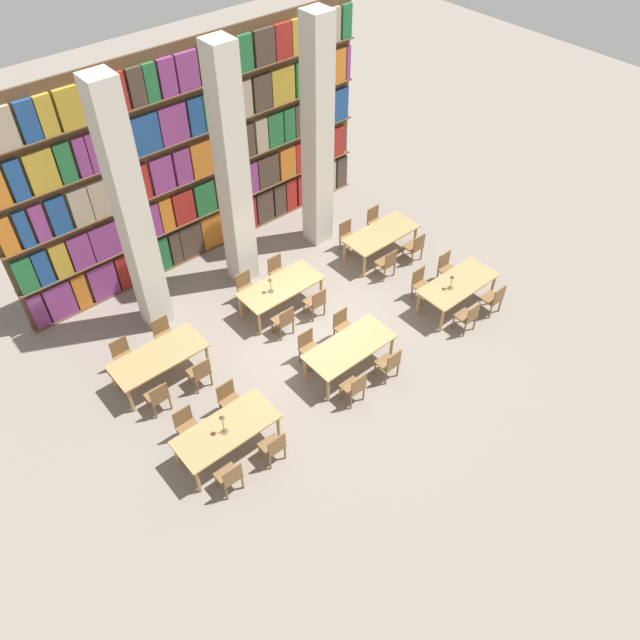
# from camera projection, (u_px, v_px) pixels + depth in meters

# --- Properties ---
(ground_plane) EXTENTS (40.00, 40.00, 0.00)m
(ground_plane) POSITION_uv_depth(u_px,v_px,m) (316.00, 337.00, 14.61)
(ground_plane) COLOR gray
(bookshelf_bank) EXTENTS (9.95, 0.35, 5.50)m
(bookshelf_bank) POSITION_uv_depth(u_px,v_px,m) (198.00, 161.00, 15.23)
(bookshelf_bank) COLOR brown
(bookshelf_bank) RESTS_ON ground_plane
(pillar_left) EXTENTS (0.59, 0.59, 6.00)m
(pillar_left) POSITION_uv_depth(u_px,v_px,m) (132.00, 216.00, 12.94)
(pillar_left) COLOR beige
(pillar_left) RESTS_ON ground_plane
(pillar_center) EXTENTS (0.59, 0.59, 6.00)m
(pillar_center) POSITION_uv_depth(u_px,v_px,m) (233.00, 174.00, 14.10)
(pillar_center) COLOR beige
(pillar_center) RESTS_ON ground_plane
(pillar_right) EXTENTS (0.59, 0.59, 6.00)m
(pillar_right) POSITION_uv_depth(u_px,v_px,m) (317.00, 139.00, 15.26)
(pillar_right) COLOR beige
(pillar_right) RESTS_ON ground_plane
(reading_table_0) EXTENTS (2.04, 0.92, 0.74)m
(reading_table_0) POSITION_uv_depth(u_px,v_px,m) (227.00, 431.00, 11.93)
(reading_table_0) COLOR tan
(reading_table_0) RESTS_ON ground_plane
(chair_0) EXTENTS (0.42, 0.40, 0.86)m
(chair_0) POSITION_uv_depth(u_px,v_px,m) (230.00, 476.00, 11.45)
(chair_0) COLOR brown
(chair_0) RESTS_ON ground_plane
(chair_1) EXTENTS (0.42, 0.40, 0.86)m
(chair_1) POSITION_uv_depth(u_px,v_px,m) (187.00, 426.00, 12.26)
(chair_1) COLOR brown
(chair_1) RESTS_ON ground_plane
(chair_2) EXTENTS (0.42, 0.40, 0.86)m
(chair_2) POSITION_uv_depth(u_px,v_px,m) (274.00, 446.00, 11.92)
(chair_2) COLOR brown
(chair_2) RESTS_ON ground_plane
(chair_3) EXTENTS (0.42, 0.40, 0.86)m
(chair_3) POSITION_uv_depth(u_px,v_px,m) (229.00, 399.00, 12.72)
(chair_3) COLOR brown
(chair_3) RESTS_ON ground_plane
(desk_lamp_0) EXTENTS (0.14, 0.14, 0.50)m
(desk_lamp_0) POSITION_uv_depth(u_px,v_px,m) (223.00, 421.00, 11.58)
(desk_lamp_0) COLOR brown
(desk_lamp_0) RESTS_ON reading_table_0
(reading_table_1) EXTENTS (2.04, 0.92, 0.74)m
(reading_table_1) POSITION_uv_depth(u_px,v_px,m) (350.00, 348.00, 13.46)
(reading_table_1) COLOR tan
(reading_table_1) RESTS_ON ground_plane
(chair_4) EXTENTS (0.42, 0.40, 0.86)m
(chair_4) POSITION_uv_depth(u_px,v_px,m) (354.00, 387.00, 12.95)
(chair_4) COLOR brown
(chair_4) RESTS_ON ground_plane
(chair_5) EXTENTS (0.42, 0.40, 0.86)m
(chair_5) POSITION_uv_depth(u_px,v_px,m) (309.00, 347.00, 13.76)
(chair_5) COLOR brown
(chair_5) RESTS_ON ground_plane
(chair_6) EXTENTS (0.42, 0.40, 0.86)m
(chair_6) POSITION_uv_depth(u_px,v_px,m) (389.00, 363.00, 13.43)
(chair_6) COLOR brown
(chair_6) RESTS_ON ground_plane
(chair_7) EXTENTS (0.42, 0.40, 0.86)m
(chair_7) POSITION_uv_depth(u_px,v_px,m) (343.00, 326.00, 14.23)
(chair_7) COLOR brown
(chair_7) RESTS_ON ground_plane
(reading_table_2) EXTENTS (2.04, 0.92, 0.74)m
(reading_table_2) POSITION_uv_depth(u_px,v_px,m) (458.00, 285.00, 14.93)
(reading_table_2) COLOR tan
(reading_table_2) RESTS_ON ground_plane
(chair_8) EXTENTS (0.42, 0.40, 0.86)m
(chair_8) POSITION_uv_depth(u_px,v_px,m) (468.00, 316.00, 14.46)
(chair_8) COLOR brown
(chair_8) RESTS_ON ground_plane
(chair_9) EXTENTS (0.42, 0.40, 0.86)m
(chair_9) POSITION_uv_depth(u_px,v_px,m) (421.00, 284.00, 15.26)
(chair_9) COLOR brown
(chair_9) RESTS_ON ground_plane
(chair_10) EXTENTS (0.42, 0.40, 0.86)m
(chair_10) POSITION_uv_depth(u_px,v_px,m) (494.00, 298.00, 14.89)
(chair_10) COLOR brown
(chair_10) RESTS_ON ground_plane
(chair_11) EXTENTS (0.42, 0.40, 0.86)m
(chair_11) POSITION_uv_depth(u_px,v_px,m) (447.00, 268.00, 15.70)
(chair_11) COLOR brown
(chair_11) RESTS_ON ground_plane
(desk_lamp_1) EXTENTS (0.14, 0.14, 0.39)m
(desk_lamp_1) POSITION_uv_depth(u_px,v_px,m) (452.00, 280.00, 14.56)
(desk_lamp_1) COLOR brown
(desk_lamp_1) RESTS_ON reading_table_2
(reading_table_3) EXTENTS (2.04, 0.92, 0.74)m
(reading_table_3) POSITION_uv_depth(u_px,v_px,m) (159.00, 358.00, 13.26)
(reading_table_3) COLOR tan
(reading_table_3) RESTS_ON ground_plane
(chair_12) EXTENTS (0.42, 0.40, 0.86)m
(chair_12) POSITION_uv_depth(u_px,v_px,m) (158.00, 396.00, 12.78)
(chair_12) COLOR brown
(chair_12) RESTS_ON ground_plane
(chair_13) EXTENTS (0.42, 0.40, 0.86)m
(chair_13) POSITION_uv_depth(u_px,v_px,m) (123.00, 355.00, 13.59)
(chair_13) COLOR brown
(chair_13) RESTS_ON ground_plane
(chair_14) EXTENTS (0.42, 0.40, 0.86)m
(chair_14) POSITION_uv_depth(u_px,v_px,m) (200.00, 372.00, 13.24)
(chair_14) COLOR brown
(chair_14) RESTS_ON ground_plane
(chair_15) EXTENTS (0.42, 0.40, 0.86)m
(chair_15) POSITION_uv_depth(u_px,v_px,m) (164.00, 334.00, 14.05)
(chair_15) COLOR brown
(chair_15) RESTS_ON ground_plane
(reading_table_4) EXTENTS (2.04, 0.92, 0.74)m
(reading_table_4) POSITION_uv_depth(u_px,v_px,m) (281.00, 288.00, 14.86)
(reading_table_4) COLOR tan
(reading_table_4) RESTS_ON ground_plane
(chair_16) EXTENTS (0.42, 0.40, 0.86)m
(chair_16) POSITION_uv_depth(u_px,v_px,m) (284.00, 320.00, 14.37)
(chair_16) COLOR brown
(chair_16) RESTS_ON ground_plane
(chair_17) EXTENTS (0.42, 0.40, 0.86)m
(chair_17) POSITION_uv_depth(u_px,v_px,m) (246.00, 287.00, 15.17)
(chair_17) COLOR brown
(chair_17) RESTS_ON ground_plane
(chair_18) EXTENTS (0.42, 0.40, 0.86)m
(chair_18) POSITION_uv_depth(u_px,v_px,m) (316.00, 302.00, 14.81)
(chair_18) COLOR brown
(chair_18) RESTS_ON ground_plane
(chair_19) EXTENTS (0.42, 0.40, 0.86)m
(chair_19) POSITION_uv_depth(u_px,v_px,m) (278.00, 271.00, 15.61)
(chair_19) COLOR brown
(chair_19) RESTS_ON ground_plane
(desk_lamp_2) EXTENTS (0.14, 0.14, 0.42)m
(desk_lamp_2) POSITION_uv_depth(u_px,v_px,m) (270.00, 283.00, 14.46)
(desk_lamp_2) COLOR brown
(desk_lamp_2) RESTS_ON reading_table_4
(reading_table_5) EXTENTS (2.04, 0.92, 0.74)m
(reading_table_5) POSITION_uv_depth(u_px,v_px,m) (381.00, 235.00, 16.34)
(reading_table_5) COLOR tan
(reading_table_5) RESTS_ON ground_plane
(chair_20) EXTENTS (0.42, 0.40, 0.86)m
(chair_20) POSITION_uv_depth(u_px,v_px,m) (387.00, 262.00, 15.85)
(chair_20) COLOR brown
(chair_20) RESTS_ON ground_plane
(chair_21) EXTENTS (0.42, 0.40, 0.86)m
(chair_21) POSITION_uv_depth(u_px,v_px,m) (348.00, 236.00, 16.66)
(chair_21) COLOR brown
(chair_21) RESTS_ON ground_plane
(chair_22) EXTENTS (0.42, 0.40, 0.86)m
(chair_22) POSITION_uv_depth(u_px,v_px,m) (415.00, 246.00, 16.32)
(chair_22) COLOR brown
(chair_22) RESTS_ON ground_plane
(chair_23) EXTENTS (0.42, 0.40, 0.86)m
(chair_23) POSITION_uv_depth(u_px,v_px,m) (375.00, 221.00, 17.13)
(chair_23) COLOR brown
(chair_23) RESTS_ON ground_plane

